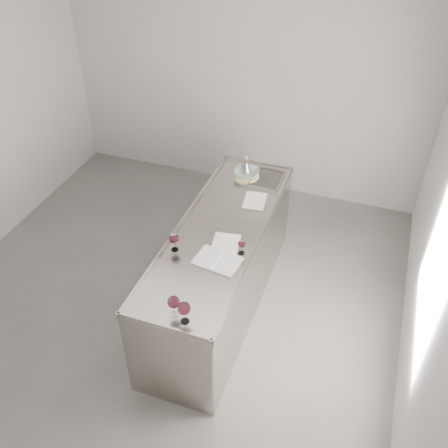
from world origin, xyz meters
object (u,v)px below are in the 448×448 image
(wine_glass_middle, at_px, (174,302))
(wine_funnel, at_px, (246,168))
(counter, at_px, (220,268))
(notebook, at_px, (217,261))
(wine_glass_small, at_px, (242,244))
(wine_glass_right, at_px, (184,309))
(ceramic_bowl, at_px, (247,173))
(wine_glass_left, at_px, (174,238))

(wine_glass_middle, bearing_deg, wine_funnel, 92.41)
(counter, xyz_separation_m, notebook, (0.12, -0.39, 0.47))
(wine_glass_middle, distance_m, notebook, 0.67)
(wine_glass_small, bearing_deg, wine_glass_right, -100.51)
(wine_glass_middle, bearing_deg, wine_glass_right, -19.93)
(ceramic_bowl, bearing_deg, counter, -87.43)
(notebook, bearing_deg, ceramic_bowl, 105.03)
(wine_glass_right, relative_size, notebook, 0.47)
(wine_glass_left, bearing_deg, wine_glass_right, -60.82)
(wine_glass_middle, xyz_separation_m, wine_funnel, (-0.08, 2.01, -0.06))
(counter, relative_size, wine_glass_right, 12.72)
(wine_glass_middle, relative_size, wine_glass_right, 0.96)
(counter, relative_size, ceramic_bowl, 9.56)
(wine_glass_right, xyz_separation_m, wine_funnel, (-0.18, 2.05, -0.07))
(wine_glass_left, relative_size, ceramic_bowl, 0.69)
(ceramic_bowl, bearing_deg, wine_glass_left, -100.26)
(counter, bearing_deg, ceramic_bowl, 92.57)
(ceramic_bowl, distance_m, wine_funnel, 0.06)
(wine_glass_middle, xyz_separation_m, ceramic_bowl, (-0.06, 1.96, -0.08))
(wine_funnel, bearing_deg, notebook, -82.33)
(wine_glass_right, bearing_deg, wine_glass_left, 119.18)
(wine_glass_left, distance_m, wine_funnel, 1.36)
(wine_funnel, bearing_deg, ceramic_bowl, -64.85)
(wine_glass_small, height_order, ceramic_bowl, wine_glass_small)
(wine_glass_small, bearing_deg, wine_glass_middle, -107.39)
(counter, bearing_deg, wine_glass_right, -83.83)
(wine_glass_right, relative_size, wine_glass_small, 1.37)
(wine_glass_left, bearing_deg, counter, 54.00)
(wine_glass_right, distance_m, notebook, 0.70)
(counter, xyz_separation_m, wine_glass_small, (0.27, -0.23, 0.57))
(counter, xyz_separation_m, wine_glass_right, (0.12, -1.08, 0.60))
(wine_glass_left, relative_size, wine_funnel, 0.77)
(counter, height_order, notebook, counter)
(wine_glass_small, xyz_separation_m, wine_funnel, (-0.34, 1.20, -0.03))
(counter, relative_size, wine_glass_small, 17.43)
(wine_glass_small, bearing_deg, counter, 140.08)
(wine_glass_right, height_order, notebook, wine_glass_right)
(wine_glass_small, xyz_separation_m, ceramic_bowl, (-0.32, 1.14, -0.05))
(wine_glass_right, xyz_separation_m, wine_glass_small, (0.16, 0.85, -0.04))
(notebook, relative_size, wine_funnel, 1.79)
(notebook, bearing_deg, wine_glass_right, -81.95)
(wine_glass_left, distance_m, wine_glass_middle, 0.73)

